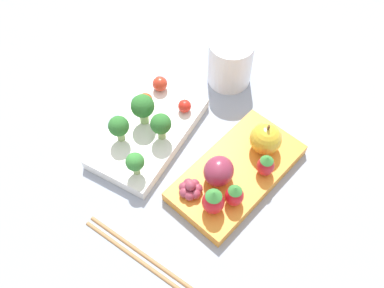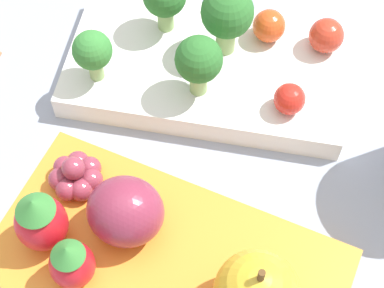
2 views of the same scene
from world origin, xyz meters
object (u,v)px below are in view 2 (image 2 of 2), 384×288
at_px(bento_box_fruit, 168,267).
at_px(cherry_tomato_2, 289,99).
at_px(strawberry_2, 40,221).
at_px(grape_cluster, 76,175).
at_px(strawberry_1, 72,263).
at_px(bento_box_savoury, 212,70).
at_px(broccoli_floret_2, 227,14).
at_px(broccoli_floret_3, 203,62).
at_px(broccoli_floret_0, 93,52).
at_px(cherry_tomato_0, 269,26).
at_px(cherry_tomato_1, 326,36).
at_px(plum, 125,212).

bearing_deg(bento_box_fruit, cherry_tomato_2, 68.36).
height_order(strawberry_2, grape_cluster, strawberry_2).
xyz_separation_m(strawberry_1, grape_cluster, (-0.02, 0.06, -0.01)).
bearing_deg(bento_box_fruit, bento_box_savoury, 93.34).
xyz_separation_m(broccoli_floret_2, broccoli_floret_3, (-0.01, -0.04, -0.00)).
height_order(broccoli_floret_3, strawberry_1, broccoli_floret_3).
bearing_deg(broccoli_floret_3, broccoli_floret_0, -175.39).
relative_size(bento_box_fruit, strawberry_1, 5.56).
xyz_separation_m(cherry_tomato_2, strawberry_2, (-0.13, -0.13, 0.01)).
bearing_deg(cherry_tomato_2, cherry_tomato_0, 113.03).
bearing_deg(broccoli_floret_0, cherry_tomato_1, 23.45).
bearing_deg(cherry_tomato_2, broccoli_floret_0, -177.62).
bearing_deg(broccoli_floret_2, cherry_tomato_0, 33.17).
relative_size(broccoli_floret_0, plum, 0.91).
bearing_deg(bento_box_fruit, grape_cluster, 151.80).
distance_m(cherry_tomato_2, grape_cluster, 0.16).
xyz_separation_m(bento_box_savoury, cherry_tomato_1, (0.08, 0.03, 0.02)).
height_order(broccoli_floret_0, strawberry_1, broccoli_floret_0).
bearing_deg(cherry_tomato_0, bento_box_savoury, -136.66).
distance_m(bento_box_fruit, strawberry_2, 0.08).
height_order(cherry_tomato_0, strawberry_1, strawberry_1).
bearing_deg(broccoli_floret_0, plum, -62.19).
xyz_separation_m(cherry_tomato_0, plum, (-0.06, -0.18, 0.01)).
xyz_separation_m(broccoli_floret_3, cherry_tomato_0, (0.04, 0.06, -0.02)).
xyz_separation_m(cherry_tomato_0, cherry_tomato_1, (0.04, 0.00, 0.00)).
bearing_deg(cherry_tomato_1, bento_box_savoury, -156.56).
bearing_deg(cherry_tomato_0, cherry_tomato_1, 0.74).
xyz_separation_m(cherry_tomato_0, strawberry_2, (-0.10, -0.20, 0.01)).
xyz_separation_m(bento_box_savoury, broccoli_floret_2, (0.01, 0.01, 0.05)).
distance_m(bento_box_savoury, cherry_tomato_2, 0.07).
xyz_separation_m(bento_box_fruit, broccoli_floret_3, (-0.01, 0.13, 0.04)).
relative_size(bento_box_savoury, plum, 4.49).
distance_m(plum, grape_cluster, 0.05).
relative_size(bento_box_savoury, broccoli_floret_3, 4.23).
distance_m(cherry_tomato_0, grape_cluster, 0.18).
relative_size(cherry_tomato_0, plum, 0.52).
bearing_deg(cherry_tomato_2, broccoli_floret_3, 179.58).
xyz_separation_m(cherry_tomato_0, strawberry_1, (-0.08, -0.22, 0.01)).
distance_m(bento_box_savoury, broccoli_floret_3, 0.05).
bearing_deg(cherry_tomato_1, plum, -119.21).
height_order(bento_box_savoury, broccoli_floret_2, broccoli_floret_2).
relative_size(broccoli_floret_0, strawberry_1, 1.04).
height_order(bento_box_fruit, cherry_tomato_1, cherry_tomato_1).
distance_m(bento_box_fruit, cherry_tomato_0, 0.20).
bearing_deg(broccoli_floret_3, cherry_tomato_1, 38.00).
relative_size(broccoli_floret_2, strawberry_2, 1.18).
bearing_deg(plum, cherry_tomato_1, 60.79).
xyz_separation_m(cherry_tomato_1, cherry_tomato_2, (-0.02, -0.06, -0.00)).
relative_size(strawberry_2, plum, 1.03).
bearing_deg(bento_box_fruit, broccoli_floret_2, 90.97).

